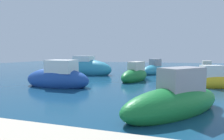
{
  "coord_description": "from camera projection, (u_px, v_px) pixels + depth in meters",
  "views": [
    {
      "loc": [
        -4.41,
        -5.45,
        2.08
      ],
      "look_at": [
        -8.88,
        9.91,
        0.66
      ],
      "focal_mm": 29.34,
      "sensor_mm": 36.0,
      "label": 1
    }
  ],
  "objects": [
    {
      "name": "moored_boat_0",
      "position": [
        215.0,
        81.0,
        11.41
      ],
      "size": [
        3.87,
        2.29,
        1.61
      ],
      "rotation": [
        0.0,
        0.0,
        0.33
      ],
      "color": "gold",
      "rests_on": "ground"
    },
    {
      "name": "moored_boat_1",
      "position": [
        87.0,
        68.0,
        18.52
      ],
      "size": [
        5.41,
        2.61,
        2.31
      ],
      "rotation": [
        0.0,
        0.0,
        6.19
      ],
      "color": "teal",
      "rests_on": "ground"
    },
    {
      "name": "moored_boat_4",
      "position": [
        58.0,
        78.0,
        11.68
      ],
      "size": [
        4.43,
        1.79,
        2.04
      ],
      "rotation": [
        0.0,
        0.0,
        3.12
      ],
      "color": "#1E479E",
      "rests_on": "ground"
    },
    {
      "name": "moored_boat_5",
      "position": [
        175.0,
        101.0,
        6.35
      ],
      "size": [
        4.03,
        4.3,
        1.88
      ],
      "rotation": [
        0.0,
        0.0,
        3.99
      ],
      "color": "#197233",
      "rests_on": "ground"
    },
    {
      "name": "moored_boat_6",
      "position": [
        154.0,
        70.0,
        19.15
      ],
      "size": [
        2.85,
        4.08,
        1.82
      ],
      "rotation": [
        0.0,
        0.0,
        4.28
      ],
      "color": "teal",
      "rests_on": "ground"
    },
    {
      "name": "moored_boat_7",
      "position": [
        135.0,
        75.0,
        14.34
      ],
      "size": [
        2.29,
        4.05,
        1.73
      ],
      "rotation": [
        0.0,
        0.0,
        4.45
      ],
      "color": "#197233",
      "rests_on": "ground"
    },
    {
      "name": "moored_boat_9",
      "position": [
        206.0,
        71.0,
        17.81
      ],
      "size": [
        1.48,
        3.19,
        1.63
      ],
      "rotation": [
        0.0,
        0.0,
        1.44
      ],
      "color": "white",
      "rests_on": "ground"
    }
  ]
}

